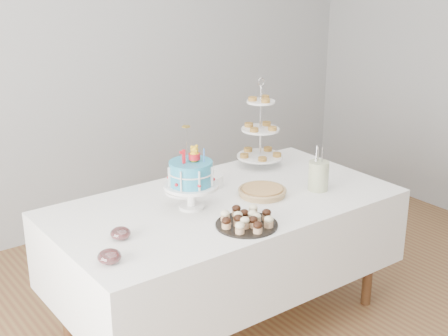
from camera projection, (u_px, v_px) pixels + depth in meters
walls at (261, 110)px, 3.03m from camera, size 5.04×4.04×2.70m
table at (225, 238)px, 3.53m from camera, size 1.92×1.02×0.77m
birthday_cake at (191, 187)px, 3.32m from camera, size 0.29×0.29×0.45m
cupcake_tray at (247, 219)px, 3.13m from camera, size 0.32×0.32×0.07m
pie at (262, 191)px, 3.52m from camera, size 0.28×0.28×0.04m
tiered_stand at (260, 130)px, 3.93m from camera, size 0.29×0.29×0.57m
plate_stack at (208, 180)px, 3.66m from camera, size 0.18×0.18×0.07m
pastry_plate at (186, 189)px, 3.58m from camera, size 0.24×0.24×0.04m
jam_bowl_a at (109, 257)px, 2.76m from camera, size 0.11×0.11×0.06m
jam_bowl_b at (121, 233)px, 2.99m from camera, size 0.10×0.10×0.06m
utensil_pitcher at (319, 175)px, 3.58m from camera, size 0.12×0.12×0.26m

